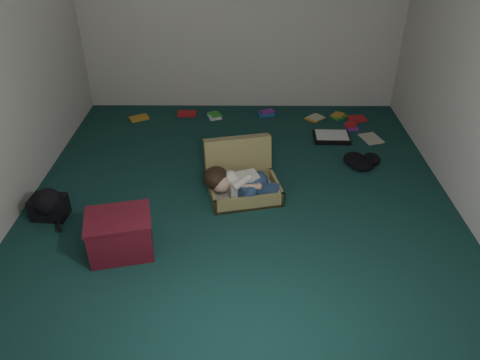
{
  "coord_description": "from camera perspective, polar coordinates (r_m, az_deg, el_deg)",
  "views": [
    {
      "loc": [
        0.03,
        -3.58,
        2.55
      ],
      "look_at": [
        0.0,
        -0.15,
        0.35
      ],
      "focal_mm": 35.0,
      "sensor_mm": 36.0,
      "label": 1
    }
  ],
  "objects": [
    {
      "name": "backpack",
      "position": [
        4.49,
        -22.26,
        -3.0
      ],
      "size": [
        0.4,
        0.33,
        0.22
      ],
      "primitive_type": null,
      "rotation": [
        0.0,
        0.0,
        -0.09
      ],
      "color": "black",
      "rests_on": "floor"
    },
    {
      "name": "wall_back",
      "position": [
        5.97,
        0.19,
        20.57
      ],
      "size": [
        4.5,
        0.0,
        4.5
      ],
      "primitive_type": "plane",
      "rotation": [
        1.57,
        0.0,
        0.0
      ],
      "color": "silver",
      "rests_on": "ground"
    },
    {
      "name": "person",
      "position": [
        4.34,
        0.04,
        -0.38
      ],
      "size": [
        0.73,
        0.36,
        0.3
      ],
      "rotation": [
        0.0,
        0.0,
        0.21
      ],
      "color": "silver",
      "rests_on": "suitcase"
    },
    {
      "name": "wall_front",
      "position": [
        1.83,
        -0.51,
        -10.54
      ],
      "size": [
        4.5,
        0.0,
        4.5
      ],
      "primitive_type": "plane",
      "rotation": [
        -1.57,
        0.0,
        0.0
      ],
      "color": "silver",
      "rests_on": "ground"
    },
    {
      "name": "paper_tray",
      "position": [
        5.59,
        11.1,
        5.2
      ],
      "size": [
        0.42,
        0.32,
        0.06
      ],
      "rotation": [
        0.0,
        0.0,
        -0.03
      ],
      "color": "black",
      "rests_on": "floor"
    },
    {
      "name": "floor",
      "position": [
        4.4,
        0.01,
        -2.78
      ],
      "size": [
        4.5,
        4.5,
        0.0
      ],
      "primitive_type": "plane",
      "color": "#143C38",
      "rests_on": "ground"
    },
    {
      "name": "suitcase",
      "position": [
        4.5,
        0.18,
        0.36
      ],
      "size": [
        0.77,
        0.76,
        0.48
      ],
      "rotation": [
        0.0,
        0.0,
        0.21
      ],
      "color": "#8F854F",
      "rests_on": "floor"
    },
    {
      "name": "book_scatter",
      "position": [
        5.87,
        5.9,
        6.86
      ],
      "size": [
        3.03,
        1.43,
        0.02
      ],
      "color": "orange",
      "rests_on": "floor"
    },
    {
      "name": "maroon_bin",
      "position": [
        3.87,
        -14.4,
        -6.42
      ],
      "size": [
        0.58,
        0.5,
        0.35
      ],
      "rotation": [
        0.0,
        0.0,
        0.22
      ],
      "color": "maroon",
      "rests_on": "floor"
    },
    {
      "name": "clothing_pile",
      "position": [
        5.06,
        14.55,
        2.14
      ],
      "size": [
        0.55,
        0.51,
        0.14
      ],
      "primitive_type": null,
      "rotation": [
        0.0,
        0.0,
        -0.4
      ],
      "color": "black",
      "rests_on": "floor"
    }
  ]
}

